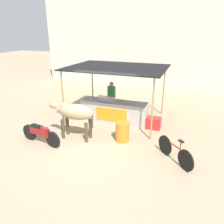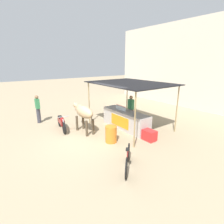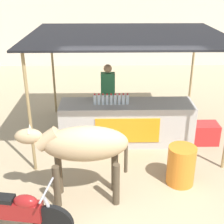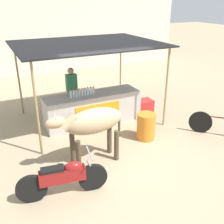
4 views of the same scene
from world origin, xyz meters
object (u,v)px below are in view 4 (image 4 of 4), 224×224
object	(u,v)px
motorcycle_parked	(64,177)
water_barrel	(146,126)
cooler_box	(143,107)
cow	(91,123)
vendor_behind_counter	(72,92)
stall_counter	(93,108)
bicycle_leaning	(219,124)

from	to	relation	value
motorcycle_parked	water_barrel	bearing A→B (deg)	24.54
cooler_box	motorcycle_parked	bearing A→B (deg)	-142.58
cooler_box	cow	bearing A→B (deg)	-144.11
vendor_behind_counter	water_barrel	xyz separation A→B (m)	(1.33, -2.37, -0.47)
cow	motorcycle_parked	size ratio (longest dim) A/B	1.02
stall_counter	water_barrel	distance (m)	1.86
water_barrel	motorcycle_parked	size ratio (longest dim) A/B	0.42
stall_counter	motorcycle_parked	size ratio (longest dim) A/B	1.68
water_barrel	motorcycle_parked	xyz separation A→B (m)	(-2.72, -1.24, 0.05)
vendor_behind_counter	bicycle_leaning	distance (m)	4.58
stall_counter	motorcycle_parked	xyz separation A→B (m)	(-1.81, -2.86, -0.05)
water_barrel	cow	xyz separation A→B (m)	(-1.78, -0.41, 0.66)
water_barrel	cow	size ratio (longest dim) A/B	0.41
water_barrel	bicycle_leaning	size ratio (longest dim) A/B	0.62
vendor_behind_counter	stall_counter	bearing A→B (deg)	-61.02
stall_counter	water_barrel	size ratio (longest dim) A/B	3.99
stall_counter	vendor_behind_counter	xyz separation A→B (m)	(-0.42, 0.75, 0.37)
vendor_behind_counter	water_barrel	distance (m)	2.76
motorcycle_parked	bicycle_leaning	bearing A→B (deg)	5.91
vendor_behind_counter	motorcycle_parked	bearing A→B (deg)	-111.04
cooler_box	motorcycle_parked	xyz separation A→B (m)	(-3.62, -2.77, 0.19)
stall_counter	cooler_box	bearing A→B (deg)	-3.08
water_barrel	motorcycle_parked	bearing A→B (deg)	-155.46
motorcycle_parked	bicycle_leaning	distance (m)	4.72
motorcycle_parked	cooler_box	bearing A→B (deg)	37.42
vendor_behind_counter	water_barrel	world-z (taller)	vendor_behind_counter
stall_counter	cooler_box	world-z (taller)	stall_counter
stall_counter	bicycle_leaning	xyz separation A→B (m)	(2.89, -2.38, -0.13)
vendor_behind_counter	bicycle_leaning	size ratio (longest dim) A/B	1.36
stall_counter	water_barrel	xyz separation A→B (m)	(0.91, -1.62, -0.10)
water_barrel	bicycle_leaning	distance (m)	2.12
cow	motorcycle_parked	bearing A→B (deg)	-138.57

